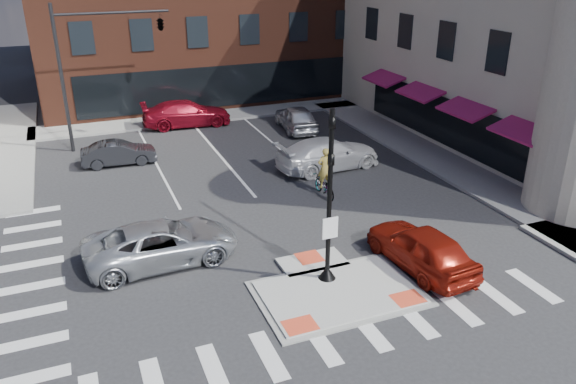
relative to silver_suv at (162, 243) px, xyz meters
name	(u,v)px	position (x,y,z in m)	size (l,w,h in m)	color
ground	(332,287)	(5.00, -3.82, -0.77)	(120.00, 120.00, 0.00)	#28282B
refuge_island	(335,289)	(5.00, -4.08, -0.72)	(5.40, 4.65, 0.13)	gray
sidewalk_e	(428,153)	(15.80, 6.18, -0.69)	(3.00, 24.00, 0.15)	gray
sidewalk_n	(231,113)	(8.00, 18.18, -0.69)	(26.00, 3.00, 0.15)	gray
building_far_left	(86,5)	(1.00, 48.18, 4.23)	(10.00, 12.00, 10.00)	slate
signal_pole	(329,220)	(5.00, -3.43, 1.59)	(0.60, 0.60, 5.98)	black
mast_arm_signal	(134,35)	(1.53, 14.18, 5.44)	(6.10, 2.24, 8.00)	black
silver_suv	(162,243)	(0.00, 0.00, 0.00)	(2.55, 5.53, 1.54)	silver
red_sedan	(421,247)	(8.50, -3.82, 0.03)	(1.88, 4.68, 1.59)	maroon
white_pickup	(328,154)	(9.72, 6.34, 0.04)	(2.26, 5.56, 1.61)	white
bg_car_dark	(119,153)	(-0.29, 11.00, -0.14)	(1.34, 3.83, 1.26)	#28292D
bg_car_silver	(296,118)	(10.79, 13.21, 0.02)	(1.87, 4.65, 1.58)	silver
bg_car_red	(186,113)	(4.59, 16.69, 0.05)	(2.28, 5.61, 1.63)	maroon
cyclist	(324,180)	(8.00, 3.18, 0.02)	(0.70, 1.89, 2.34)	#3F3F44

